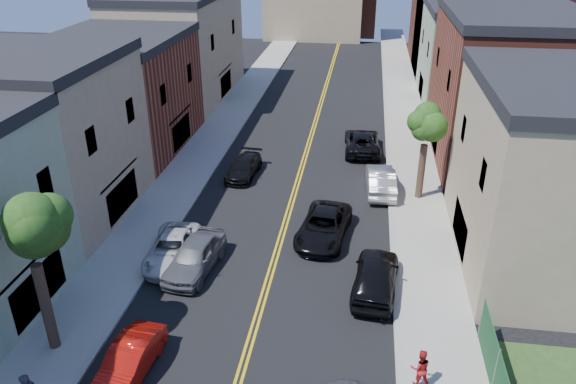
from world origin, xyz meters
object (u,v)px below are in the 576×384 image
at_px(silver_car_right, 381,180).
at_px(red_sedan, 129,361).
at_px(black_car_left, 244,167).
at_px(black_car_right, 376,276).
at_px(pedestrian_right, 420,368).
at_px(black_suv_lane, 324,226).
at_px(grey_car_left, 195,256).
at_px(dark_car_right_far, 362,142).
at_px(white_pickup, 172,249).

bearing_deg(silver_car_right, red_sedan, 57.93).
relative_size(black_car_left, black_car_right, 0.87).
bearing_deg(black_car_left, red_sedan, -87.08).
distance_m(black_car_left, pedestrian_right, 20.80).
relative_size(red_sedan, black_suv_lane, 0.76).
bearing_deg(grey_car_left, red_sedan, -86.55).
bearing_deg(black_car_right, dark_car_right_far, -81.43).
bearing_deg(black_suv_lane, red_sedan, -112.83).
xyz_separation_m(red_sedan, white_pickup, (-0.98, 7.96, 0.01)).
xyz_separation_m(white_pickup, black_car_right, (10.39, -1.22, 0.17)).
height_order(black_car_right, black_suv_lane, black_car_right).
height_order(grey_car_left, black_car_right, black_car_right).
xyz_separation_m(white_pickup, pedestrian_right, (12.03, -7.05, 0.25)).
distance_m(red_sedan, silver_car_right, 20.12).
bearing_deg(white_pickup, grey_car_left, -31.69).
distance_m(black_car_right, dark_car_right_far, 17.76).
height_order(white_pickup, grey_car_left, grey_car_left).
distance_m(red_sedan, pedestrian_right, 11.09).
distance_m(black_car_left, silver_car_right, 9.38).
height_order(black_car_right, pedestrian_right, pedestrian_right).
bearing_deg(red_sedan, white_pickup, 101.61).
xyz_separation_m(white_pickup, black_car_left, (1.42, 10.84, -0.04)).
height_order(grey_car_left, black_car_left, grey_car_left).
xyz_separation_m(red_sedan, grey_car_left, (0.44, 7.25, 0.15)).
distance_m(black_car_right, pedestrian_right, 6.06).
xyz_separation_m(black_car_right, dark_car_right_far, (-1.01, 17.73, -0.08)).
bearing_deg(black_suv_lane, white_pickup, -148.87).
distance_m(red_sedan, black_car_right, 11.58).
height_order(silver_car_right, dark_car_right_far, silver_car_right).
bearing_deg(white_pickup, red_sedan, -87.93).
relative_size(dark_car_right_far, pedestrian_right, 3.54).
bearing_deg(black_car_left, dark_car_right_far, 39.75).
xyz_separation_m(red_sedan, pedestrian_right, (11.05, 0.91, 0.26)).
bearing_deg(silver_car_right, grey_car_left, 44.96).
bearing_deg(grey_car_left, black_car_left, 96.92).
bearing_deg(pedestrian_right, black_car_left, -67.25).
bearing_deg(dark_car_right_far, red_sedan, 67.88).
bearing_deg(dark_car_right_far, grey_car_left, 62.02).
relative_size(black_suv_lane, pedestrian_right, 3.41).
bearing_deg(black_suv_lane, black_car_left, 136.58).
distance_m(dark_car_right_far, pedestrian_right, 23.71).
height_order(dark_car_right_far, black_suv_lane, dark_car_right_far).
height_order(silver_car_right, pedestrian_right, pedestrian_right).
bearing_deg(pedestrian_right, red_sedan, -3.20).
relative_size(grey_car_left, black_suv_lane, 0.90).
xyz_separation_m(black_car_left, pedestrian_right, (10.61, -17.89, 0.30)).
distance_m(black_suv_lane, pedestrian_right, 11.30).
relative_size(red_sedan, silver_car_right, 0.83).
relative_size(red_sedan, pedestrian_right, 2.59).
xyz_separation_m(white_pickup, grey_car_left, (1.42, -0.72, 0.14)).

